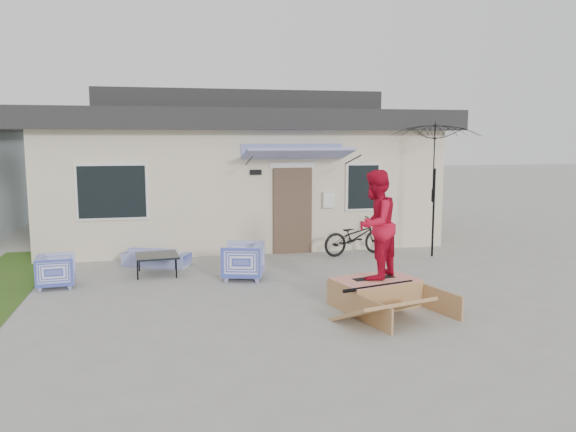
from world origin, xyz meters
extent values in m
plane|color=gray|center=(0.00, 0.00, 0.00)|extent=(90.00, 90.00, 0.00)
cube|color=beige|center=(0.00, 8.00, 1.50)|extent=(10.00, 7.00, 3.00)
cube|color=black|center=(0.00, 8.00, 3.25)|extent=(10.80, 7.80, 0.50)
cube|color=black|center=(0.00, 8.00, 3.80)|extent=(7.50, 4.50, 0.60)
cube|color=brown|center=(1.00, 4.46, 1.05)|extent=(0.95, 0.08, 2.10)
cube|color=white|center=(-3.20, 4.47, 1.60)|extent=(1.60, 0.06, 1.30)
cube|color=white|center=(2.80, 4.47, 1.60)|extent=(0.90, 0.06, 1.20)
cube|color=#2F40B2|center=(1.00, 3.95, 2.45)|extent=(2.50, 1.09, 0.29)
imported|color=#2F40B2|center=(-2.25, 3.75, 0.28)|extent=(1.49, 0.97, 0.56)
imported|color=#2F40B2|center=(-4.09, 2.29, 0.35)|extent=(0.69, 0.73, 0.69)
imported|color=#2F40B2|center=(-0.55, 2.18, 0.40)|extent=(0.92, 0.96, 0.81)
cube|color=black|center=(-2.23, 2.90, 0.21)|extent=(0.92, 0.92, 0.42)
imported|color=black|center=(2.44, 3.94, 0.54)|extent=(1.78, 0.94, 1.09)
cylinder|color=black|center=(4.18, 3.37, 1.05)|extent=(0.05, 0.05, 2.10)
imported|color=black|center=(4.18, 3.37, 1.75)|extent=(2.21, 2.06, 0.90)
cube|color=black|center=(1.38, -0.08, 0.47)|extent=(0.76, 0.31, 0.05)
imported|color=red|center=(1.38, -0.08, 1.40)|extent=(1.12, 1.11, 1.82)
camera|label=1|loc=(-2.05, -8.89, 2.81)|focal=35.35mm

